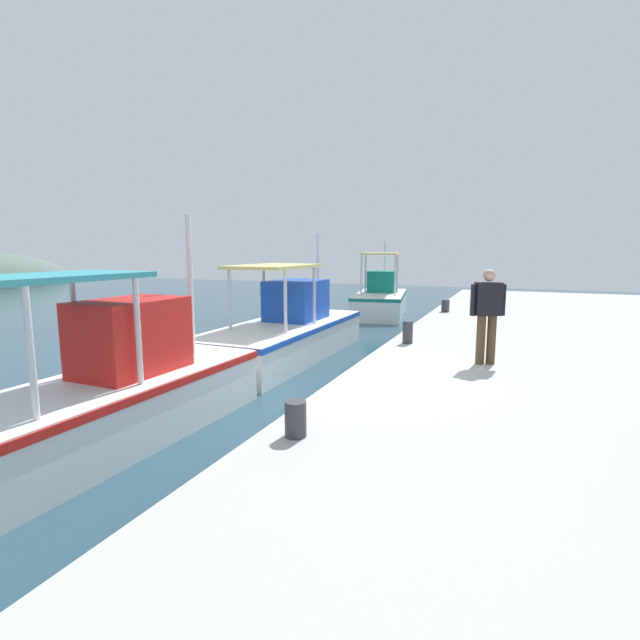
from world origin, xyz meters
TOP-DOWN VIEW (x-y plane):
  - fishing_boat_second at (-2.66, 2.90)m, footprint 5.96×2.01m
  - fishing_boat_third at (3.68, 3.06)m, footprint 6.31×2.23m
  - fishing_boat_fourth at (12.48, 2.87)m, footprint 5.16×2.84m
  - fisherman_standing at (1.46, -2.19)m, footprint 0.42×0.60m
  - mooring_bollard_second at (-3.00, -0.45)m, footprint 0.25×0.25m
  - mooring_bollard_third at (2.81, -0.45)m, footprint 0.23×0.23m
  - mooring_bollard_fourth at (8.64, -0.45)m, footprint 0.26×0.26m

SIDE VIEW (x-z plane):
  - fishing_boat_third at x=3.68m, z-range -0.99..2.38m
  - fishing_boat_fourth at x=12.48m, z-range -0.92..2.32m
  - fishing_boat_second at x=-2.66m, z-range -1.02..2.48m
  - mooring_bollard_fourth at x=8.64m, z-range 0.80..1.21m
  - mooring_bollard_second at x=-3.00m, z-range 0.80..1.21m
  - mooring_bollard_third at x=2.81m, z-range 0.80..1.30m
  - fisherman_standing at x=1.46m, z-range 0.90..2.65m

